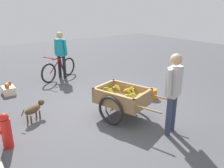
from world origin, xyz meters
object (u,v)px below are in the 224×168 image
at_px(cyclist_person, 61,51).
at_px(fire_hydrant, 6,131).
at_px(bicycle, 59,69).
at_px(fruit_cart, 123,99).
at_px(apple_crate, 9,90).
at_px(dog, 34,109).
at_px(plastic_bucket, 152,94).
at_px(vendor_person, 174,88).

distance_m(cyclist_person, fire_hydrant, 4.19).
bearing_deg(cyclist_person, bicycle, 115.54).
distance_m(fruit_cart, bicycle, 3.51).
bearing_deg(apple_crate, cyclist_person, -73.44).
xyz_separation_m(dog, apple_crate, (2.01, 0.14, -0.14)).
distance_m(cyclist_person, plastic_bucket, 3.51).
bearing_deg(bicycle, fruit_cart, -179.08).
bearing_deg(plastic_bucket, vendor_person, 146.60).
height_order(vendor_person, bicycle, vendor_person).
height_order(cyclist_person, apple_crate, cyclist_person).
bearing_deg(cyclist_person, fire_hydrant, 143.29).
bearing_deg(bicycle, fire_hydrant, 144.30).
height_order(cyclist_person, fire_hydrant, cyclist_person).
bearing_deg(bicycle, plastic_bucket, -155.87).
bearing_deg(plastic_bucket, fruit_cart, 106.70).
bearing_deg(dog, apple_crate, 4.03).
bearing_deg(fruit_cart, dog, 59.28).
relative_size(fire_hydrant, plastic_bucket, 2.36).
distance_m(vendor_person, plastic_bucket, 1.97).
xyz_separation_m(fruit_cart, apple_crate, (3.01, 1.83, -0.31)).
distance_m(bicycle, plastic_bucket, 3.41).
relative_size(vendor_person, plastic_bucket, 5.66).
distance_m(vendor_person, apple_crate, 4.72).
distance_m(bicycle, cyclist_person, 0.62).
bearing_deg(plastic_bucket, cyclist_person, 21.58).
relative_size(plastic_bucket, apple_crate, 0.64).
height_order(fire_hydrant, apple_crate, fire_hydrant).
bearing_deg(fire_hydrant, fruit_cart, -96.03).
height_order(fruit_cart, apple_crate, fruit_cart).
bearing_deg(cyclist_person, apple_crate, 106.56).
xyz_separation_m(bicycle, apple_crate, (-0.50, 1.77, -0.22)).
height_order(fruit_cart, vendor_person, vendor_person).
height_order(vendor_person, fire_hydrant, vendor_person).
bearing_deg(plastic_bucket, apple_crate, 50.50).
xyz_separation_m(fire_hydrant, plastic_bucket, (0.15, -3.73, -0.21)).
height_order(plastic_bucket, apple_crate, apple_crate).
xyz_separation_m(fruit_cart, dog, (1.00, 1.69, -0.17)).
bearing_deg(vendor_person, cyclist_person, 3.34).
height_order(bicycle, plastic_bucket, bicycle).
distance_m(fruit_cart, vendor_person, 1.26).
bearing_deg(bicycle, cyclist_person, -64.46).
xyz_separation_m(bicycle, fire_hydrant, (-3.26, 2.34, -0.02)).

